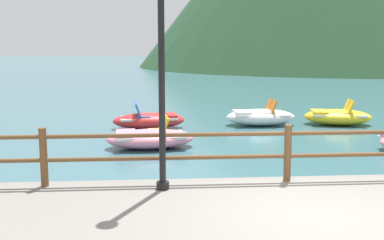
# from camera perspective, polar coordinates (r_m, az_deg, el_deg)

# --- Properties ---
(ground_plane) EXTENTS (200.00, 200.00, 0.00)m
(ground_plane) POSITION_cam_1_polar(r_m,az_deg,el_deg) (45.85, -1.58, 5.76)
(ground_plane) COLOR #3D6B75
(dock_railing) EXTENTS (23.92, 0.12, 0.95)m
(dock_railing) POSITION_cam_1_polar(r_m,az_deg,el_deg) (7.76, 11.83, -3.32)
(dock_railing) COLOR brown
(dock_railing) RESTS_ON promenade_dock
(lamp_post) EXTENTS (0.28, 0.28, 4.36)m
(lamp_post) POSITION_cam_1_polar(r_m,az_deg,el_deg) (6.99, -3.87, 12.31)
(lamp_post) COLOR black
(lamp_post) RESTS_ON promenade_dock
(pedal_boat_1) EXTENTS (2.40, 1.32, 0.85)m
(pedal_boat_1) POSITION_cam_1_polar(r_m,az_deg,el_deg) (14.93, -5.34, -0.01)
(pedal_boat_1) COLOR red
(pedal_boat_1) RESTS_ON ground
(pedal_boat_2) EXTENTS (2.42, 1.53, 0.83)m
(pedal_boat_2) POSITION_cam_1_polar(r_m,az_deg,el_deg) (12.08, -5.25, -2.23)
(pedal_boat_2) COLOR pink
(pedal_boat_2) RESTS_ON ground
(pedal_boat_4) EXTENTS (2.36, 1.30, 0.88)m
(pedal_boat_4) POSITION_cam_1_polar(r_m,az_deg,el_deg) (15.67, 8.48, 0.42)
(pedal_boat_4) COLOR white
(pedal_boat_4) RESTS_ON ground
(pedal_boat_5) EXTENTS (2.46, 1.74, 0.86)m
(pedal_boat_5) POSITION_cam_1_polar(r_m,az_deg,el_deg) (16.37, 17.61, 0.42)
(pedal_boat_5) COLOR yellow
(pedal_boat_5) RESTS_ON ground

